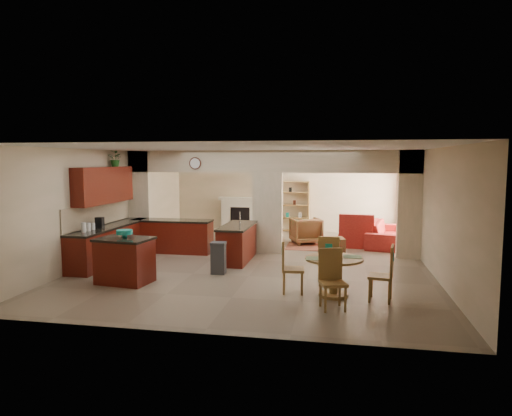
% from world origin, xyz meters
% --- Properties ---
extents(floor, '(10.00, 10.00, 0.00)m').
position_xyz_m(floor, '(0.00, 0.00, 0.00)').
color(floor, '#7B6B55').
rests_on(floor, ground).
extents(ceiling, '(10.00, 10.00, 0.00)m').
position_xyz_m(ceiling, '(0.00, 0.00, 2.80)').
color(ceiling, white).
rests_on(ceiling, wall_back).
extents(wall_back, '(8.00, 0.00, 8.00)m').
position_xyz_m(wall_back, '(0.00, 5.00, 1.40)').
color(wall_back, beige).
rests_on(wall_back, floor).
extents(wall_front, '(8.00, 0.00, 8.00)m').
position_xyz_m(wall_front, '(0.00, -5.00, 1.40)').
color(wall_front, beige).
rests_on(wall_front, floor).
extents(wall_left, '(0.00, 10.00, 10.00)m').
position_xyz_m(wall_left, '(-4.00, 0.00, 1.40)').
color(wall_left, beige).
rests_on(wall_left, floor).
extents(wall_right, '(0.00, 10.00, 10.00)m').
position_xyz_m(wall_right, '(4.00, 0.00, 1.40)').
color(wall_right, beige).
rests_on(wall_right, floor).
extents(partition_left_pier, '(0.60, 0.25, 2.80)m').
position_xyz_m(partition_left_pier, '(-3.70, 1.00, 1.40)').
color(partition_left_pier, beige).
rests_on(partition_left_pier, floor).
extents(partition_center_pier, '(0.80, 0.25, 2.20)m').
position_xyz_m(partition_center_pier, '(0.00, 1.00, 1.10)').
color(partition_center_pier, beige).
rests_on(partition_center_pier, floor).
extents(partition_right_pier, '(0.60, 0.25, 2.80)m').
position_xyz_m(partition_right_pier, '(3.70, 1.00, 1.40)').
color(partition_right_pier, beige).
rests_on(partition_right_pier, floor).
extents(partition_header, '(8.00, 0.25, 0.60)m').
position_xyz_m(partition_header, '(0.00, 1.00, 2.50)').
color(partition_header, beige).
rests_on(partition_header, partition_center_pier).
extents(kitchen_counter, '(2.52, 3.29, 1.48)m').
position_xyz_m(kitchen_counter, '(-3.26, -0.25, 0.46)').
color(kitchen_counter, '#490D08').
rests_on(kitchen_counter, floor).
extents(upper_cabinets, '(0.35, 2.40, 0.90)m').
position_xyz_m(upper_cabinets, '(-3.82, -0.80, 1.92)').
color(upper_cabinets, '#490D08').
rests_on(upper_cabinets, wall_left).
extents(peninsula, '(0.70, 1.85, 0.91)m').
position_xyz_m(peninsula, '(-0.60, -0.11, 0.46)').
color(peninsula, '#490D08').
rests_on(peninsula, floor).
extents(wall_clock, '(0.34, 0.03, 0.34)m').
position_xyz_m(wall_clock, '(-2.00, 0.85, 2.45)').
color(wall_clock, '#492318').
rests_on(wall_clock, partition_header).
extents(rug, '(1.60, 1.30, 0.01)m').
position_xyz_m(rug, '(1.20, 2.10, 0.01)').
color(rug, brown).
rests_on(rug, floor).
extents(fireplace, '(1.60, 0.35, 1.20)m').
position_xyz_m(fireplace, '(-1.60, 4.83, 0.61)').
color(fireplace, beige).
rests_on(fireplace, floor).
extents(shelving_unit, '(1.00, 0.32, 1.80)m').
position_xyz_m(shelving_unit, '(0.35, 4.82, 0.90)').
color(shelving_unit, olive).
rests_on(shelving_unit, floor).
extents(window_a, '(0.02, 0.90, 1.90)m').
position_xyz_m(window_a, '(3.97, 2.30, 1.20)').
color(window_a, white).
rests_on(window_a, wall_right).
extents(window_b, '(0.02, 0.90, 1.90)m').
position_xyz_m(window_b, '(3.97, 4.00, 1.20)').
color(window_b, white).
rests_on(window_b, wall_right).
extents(glazed_door, '(0.02, 0.70, 2.10)m').
position_xyz_m(glazed_door, '(3.97, 3.15, 1.05)').
color(glazed_door, white).
rests_on(glazed_door, wall_right).
extents(drape_a_left, '(0.10, 0.28, 2.30)m').
position_xyz_m(drape_a_left, '(3.93, 1.70, 1.20)').
color(drape_a_left, '#391916').
rests_on(drape_a_left, wall_right).
extents(drape_a_right, '(0.10, 0.28, 2.30)m').
position_xyz_m(drape_a_right, '(3.93, 2.90, 1.20)').
color(drape_a_right, '#391916').
rests_on(drape_a_right, wall_right).
extents(drape_b_left, '(0.10, 0.28, 2.30)m').
position_xyz_m(drape_b_left, '(3.93, 3.40, 1.20)').
color(drape_b_left, '#391916').
rests_on(drape_b_left, wall_right).
extents(drape_b_right, '(0.10, 0.28, 2.30)m').
position_xyz_m(drape_b_right, '(3.93, 4.60, 1.20)').
color(drape_b_right, '#391916').
rests_on(drape_b_right, wall_right).
extents(ceiling_fan, '(1.00, 1.00, 0.10)m').
position_xyz_m(ceiling_fan, '(1.50, 3.00, 2.56)').
color(ceiling_fan, white).
rests_on(ceiling_fan, ceiling).
extents(kitchen_island, '(1.18, 0.91, 0.94)m').
position_xyz_m(kitchen_island, '(-2.42, -2.60, 0.47)').
color(kitchen_island, '#490D08').
rests_on(kitchen_island, floor).
extents(teal_bowl, '(0.34, 0.34, 0.16)m').
position_xyz_m(teal_bowl, '(-2.44, -2.53, 1.02)').
color(teal_bowl, teal).
rests_on(teal_bowl, kitchen_island).
extents(trash_can, '(0.32, 0.28, 0.66)m').
position_xyz_m(trash_can, '(-0.71, -1.50, 0.33)').
color(trash_can, '#2E2E31').
rests_on(trash_can, floor).
extents(dining_table, '(1.08, 1.08, 0.73)m').
position_xyz_m(dining_table, '(1.85, -2.76, 0.49)').
color(dining_table, olive).
rests_on(dining_table, floor).
extents(fruit_bowl, '(0.30, 0.30, 0.16)m').
position_xyz_m(fruit_bowl, '(1.81, -2.68, 0.82)').
color(fruit_bowl, '#77A824').
rests_on(fruit_bowl, dining_table).
extents(sofa, '(2.53, 1.37, 0.70)m').
position_xyz_m(sofa, '(3.30, 2.79, 0.35)').
color(sofa, maroon).
rests_on(sofa, floor).
extents(chaise, '(1.03, 0.86, 0.39)m').
position_xyz_m(chaise, '(2.41, 2.38, 0.20)').
color(chaise, maroon).
rests_on(chaise, floor).
extents(armchair, '(1.10, 1.11, 0.79)m').
position_xyz_m(armchair, '(0.92, 2.60, 0.39)').
color(armchair, maroon).
rests_on(armchair, floor).
extents(ottoman, '(0.67, 0.67, 0.42)m').
position_xyz_m(ottoman, '(1.78, 1.31, 0.21)').
color(ottoman, maroon).
rests_on(ottoman, floor).
extents(plant, '(0.42, 0.38, 0.41)m').
position_xyz_m(plant, '(-3.82, -0.17, 2.57)').
color(plant, '#154612').
rests_on(plant, upper_cabinets).
extents(chair_north, '(0.43, 0.44, 1.02)m').
position_xyz_m(chair_north, '(1.74, -2.06, 0.55)').
color(chair_north, olive).
rests_on(chair_north, floor).
extents(chair_east, '(0.48, 0.48, 1.02)m').
position_xyz_m(chair_east, '(2.77, -2.91, 0.55)').
color(chair_east, olive).
rests_on(chair_east, floor).
extents(chair_south, '(0.52, 0.52, 1.02)m').
position_xyz_m(chair_south, '(1.83, -3.44, 0.55)').
color(chair_south, olive).
rests_on(chair_south, floor).
extents(chair_west, '(0.46, 0.46, 1.02)m').
position_xyz_m(chair_west, '(1.00, -2.67, 0.55)').
color(chair_west, olive).
rests_on(chair_west, floor).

